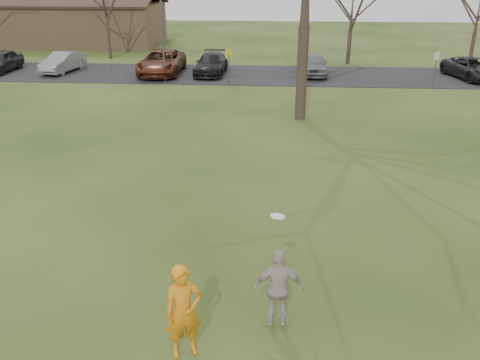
% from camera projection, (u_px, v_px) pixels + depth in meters
% --- Properties ---
extents(ground, '(120.00, 120.00, 0.00)m').
position_uv_depth(ground, '(225.00, 330.00, 9.85)').
color(ground, '#1E380F').
rests_on(ground, ground).
extents(parking_strip, '(62.00, 6.50, 0.04)m').
position_uv_depth(parking_strip, '(264.00, 75.00, 32.75)').
color(parking_strip, black).
rests_on(parking_strip, ground).
extents(player_defender, '(0.79, 0.67, 1.84)m').
position_uv_depth(player_defender, '(184.00, 312.00, 8.91)').
color(player_defender, orange).
rests_on(player_defender, ground).
extents(car_0, '(1.69, 4.11, 1.40)m').
position_uv_depth(car_0, '(0.00, 61.00, 33.37)').
color(car_0, '#242326').
rests_on(car_0, parking_strip).
extents(car_1, '(1.99, 4.07, 1.29)m').
position_uv_depth(car_1, '(62.00, 62.00, 33.30)').
color(car_1, gray).
rests_on(car_1, parking_strip).
extents(car_2, '(2.61, 5.52, 1.52)m').
position_uv_depth(car_2, '(162.00, 62.00, 32.64)').
color(car_2, '#532413').
rests_on(car_2, parking_strip).
extents(car_3, '(1.97, 4.57, 1.31)m').
position_uv_depth(car_3, '(211.00, 64.00, 32.66)').
color(car_3, black).
rests_on(car_3, parking_strip).
extents(car_4, '(1.77, 4.10, 1.38)m').
position_uv_depth(car_4, '(314.00, 64.00, 32.43)').
color(car_4, gray).
rests_on(car_4, parking_strip).
extents(car_6, '(3.17, 5.02, 1.29)m').
position_uv_depth(car_6, '(473.00, 68.00, 31.32)').
color(car_6, black).
rests_on(car_6, parking_strip).
extents(catching_play, '(0.99, 0.47, 2.43)m').
position_uv_depth(catching_play, '(279.00, 288.00, 9.55)').
color(catching_play, '#B2A49F').
rests_on(catching_play, ground).
extents(building, '(20.60, 8.50, 5.14)m').
position_uv_depth(building, '(48.00, 22.00, 45.27)').
color(building, '#8C6D4C').
rests_on(building, ground).
extents(lamp_post, '(0.34, 0.34, 6.27)m').
position_uv_depth(lamp_post, '(161.00, 14.00, 29.31)').
color(lamp_post, '#47474C').
rests_on(lamp_post, ground).
extents(sign_yellow, '(0.35, 0.35, 2.08)m').
position_uv_depth(sign_yellow, '(229.00, 60.00, 29.57)').
color(sign_yellow, '#47474C').
rests_on(sign_yellow, ground).
extents(sign_white, '(0.35, 0.35, 2.08)m').
position_uv_depth(sign_white, '(436.00, 63.00, 28.76)').
color(sign_white, '#47474C').
rests_on(sign_white, ground).
extents(small_tree_row, '(55.00, 5.90, 8.50)m').
position_uv_depth(small_tree_row, '(328.00, 7.00, 35.56)').
color(small_tree_row, '#352821').
rests_on(small_tree_row, ground).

